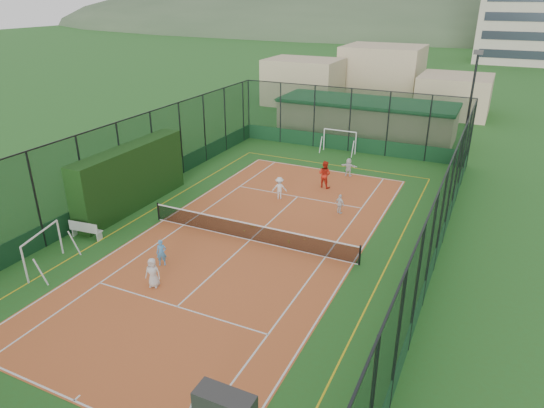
{
  "coord_description": "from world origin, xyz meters",
  "views": [
    {
      "loc": [
        10.5,
        -19.56,
        11.76
      ],
      "look_at": [
        0.2,
        2.23,
        1.2
      ],
      "focal_mm": 32.0,
      "sensor_mm": 36.0,
      "label": 1
    }
  ],
  "objects_px": {
    "floodlight_ne": "(469,112)",
    "futsal_goal_near": "(43,250)",
    "child_near_left": "(153,273)",
    "child_far_left": "(279,188)",
    "futsal_goal_far": "(340,141)",
    "coach": "(325,174)",
    "child_far_right": "(340,204)",
    "white_bench": "(86,229)",
    "child_far_back": "(349,167)",
    "clubhouse": "(366,118)",
    "child_near_mid": "(162,253)"
  },
  "relations": [
    {
      "from": "clubhouse",
      "to": "child_far_back",
      "type": "relative_size",
      "value": 11.9
    },
    {
      "from": "child_far_right",
      "to": "child_far_back",
      "type": "bearing_deg",
      "value": -50.5
    },
    {
      "from": "futsal_goal_far",
      "to": "clubhouse",
      "type": "bearing_deg",
      "value": 85.37
    },
    {
      "from": "coach",
      "to": "floodlight_ne",
      "type": "bearing_deg",
      "value": -123.59
    },
    {
      "from": "futsal_goal_near",
      "to": "child_near_left",
      "type": "height_order",
      "value": "futsal_goal_near"
    },
    {
      "from": "floodlight_ne",
      "to": "child_near_left",
      "type": "bearing_deg",
      "value": -115.1
    },
    {
      "from": "clubhouse",
      "to": "child_far_right",
      "type": "bearing_deg",
      "value": -79.44
    },
    {
      "from": "white_bench",
      "to": "futsal_goal_near",
      "type": "xyz_separation_m",
      "value": [
        0.48,
        -3.06,
        0.4
      ]
    },
    {
      "from": "white_bench",
      "to": "child_far_back",
      "type": "distance_m",
      "value": 17.59
    },
    {
      "from": "futsal_goal_near",
      "to": "child_near_mid",
      "type": "xyz_separation_m",
      "value": [
        4.75,
        2.49,
        -0.25
      ]
    },
    {
      "from": "floodlight_ne",
      "to": "futsal_goal_near",
      "type": "height_order",
      "value": "floodlight_ne"
    },
    {
      "from": "white_bench",
      "to": "child_near_mid",
      "type": "xyz_separation_m",
      "value": [
        5.23,
        -0.56,
        0.15
      ]
    },
    {
      "from": "clubhouse",
      "to": "futsal_goal_far",
      "type": "xyz_separation_m",
      "value": [
        -0.56,
        -5.58,
        -0.69
      ]
    },
    {
      "from": "child_far_left",
      "to": "floodlight_ne",
      "type": "bearing_deg",
      "value": -155.02
    },
    {
      "from": "floodlight_ne",
      "to": "child_near_mid",
      "type": "height_order",
      "value": "floodlight_ne"
    },
    {
      "from": "futsal_goal_far",
      "to": "child_far_back",
      "type": "bearing_deg",
      "value": -64.31
    },
    {
      "from": "child_far_left",
      "to": "futsal_goal_near",
      "type": "bearing_deg",
      "value": 38.07
    },
    {
      "from": "white_bench",
      "to": "child_far_right",
      "type": "height_order",
      "value": "child_far_right"
    },
    {
      "from": "child_far_left",
      "to": "coach",
      "type": "height_order",
      "value": "coach"
    },
    {
      "from": "white_bench",
      "to": "child_near_mid",
      "type": "height_order",
      "value": "child_near_mid"
    },
    {
      "from": "futsal_goal_near",
      "to": "white_bench",
      "type": "bearing_deg",
      "value": -6.21
    },
    {
      "from": "futsal_goal_near",
      "to": "child_near_left",
      "type": "relative_size",
      "value": 2.04
    },
    {
      "from": "child_far_right",
      "to": "child_near_left",
      "type": "bearing_deg",
      "value": 92.12
    },
    {
      "from": "child_far_back",
      "to": "child_far_left",
      "type": "bearing_deg",
      "value": 66.7
    },
    {
      "from": "white_bench",
      "to": "child_far_left",
      "type": "height_order",
      "value": "child_far_left"
    },
    {
      "from": "futsal_goal_far",
      "to": "child_far_back",
      "type": "height_order",
      "value": "futsal_goal_far"
    },
    {
      "from": "clubhouse",
      "to": "futsal_goal_near",
      "type": "bearing_deg",
      "value": -104.44
    },
    {
      "from": "coach",
      "to": "child_far_left",
      "type": "bearing_deg",
      "value": 68.62
    },
    {
      "from": "floodlight_ne",
      "to": "white_bench",
      "type": "relative_size",
      "value": 4.7
    },
    {
      "from": "white_bench",
      "to": "coach",
      "type": "bearing_deg",
      "value": 48.12
    },
    {
      "from": "child_far_back",
      "to": "white_bench",
      "type": "bearing_deg",
      "value": 58.62
    },
    {
      "from": "floodlight_ne",
      "to": "child_far_left",
      "type": "distance_m",
      "value": 14.89
    },
    {
      "from": "child_near_left",
      "to": "floodlight_ne",
      "type": "bearing_deg",
      "value": 48.16
    },
    {
      "from": "child_near_mid",
      "to": "child_far_left",
      "type": "relative_size",
      "value": 0.91
    },
    {
      "from": "clubhouse",
      "to": "child_near_mid",
      "type": "distance_m",
      "value": 26.08
    },
    {
      "from": "clubhouse",
      "to": "coach",
      "type": "distance_m",
      "value": 13.39
    },
    {
      "from": "clubhouse",
      "to": "futsal_goal_far",
      "type": "height_order",
      "value": "clubhouse"
    },
    {
      "from": "futsal_goal_far",
      "to": "coach",
      "type": "bearing_deg",
      "value": -77.95
    },
    {
      "from": "futsal_goal_near",
      "to": "child_far_back",
      "type": "height_order",
      "value": "futsal_goal_near"
    },
    {
      "from": "futsal_goal_far",
      "to": "futsal_goal_near",
      "type": "bearing_deg",
      "value": -105.4
    },
    {
      "from": "clubhouse",
      "to": "coach",
      "type": "height_order",
      "value": "clubhouse"
    },
    {
      "from": "clubhouse",
      "to": "child_far_right",
      "type": "relative_size",
      "value": 12.94
    },
    {
      "from": "futsal_goal_near",
      "to": "child_near_mid",
      "type": "height_order",
      "value": "futsal_goal_near"
    },
    {
      "from": "coach",
      "to": "child_near_mid",
      "type": "bearing_deg",
      "value": 84.79
    },
    {
      "from": "coach",
      "to": "child_far_back",
      "type": "bearing_deg",
      "value": -95.69
    },
    {
      "from": "futsal_goal_near",
      "to": "child_near_mid",
      "type": "bearing_deg",
      "value": -77.45
    },
    {
      "from": "futsal_goal_near",
      "to": "coach",
      "type": "xyz_separation_m",
      "value": [
        8.26,
        15.09,
        0.01
      ]
    },
    {
      "from": "child_near_mid",
      "to": "child_far_right",
      "type": "relative_size",
      "value": 1.09
    },
    {
      "from": "white_bench",
      "to": "floodlight_ne",
      "type": "bearing_deg",
      "value": 44.73
    },
    {
      "from": "futsal_goal_near",
      "to": "child_far_left",
      "type": "xyz_separation_m",
      "value": [
        6.41,
        12.09,
        -0.19
      ]
    }
  ]
}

